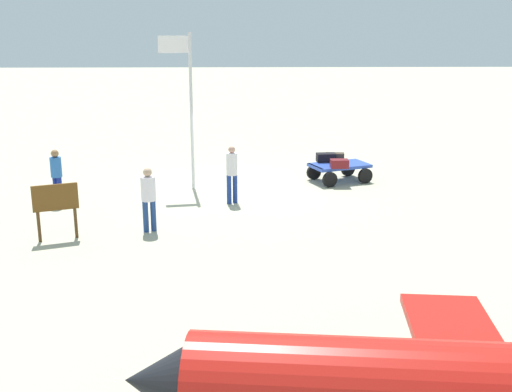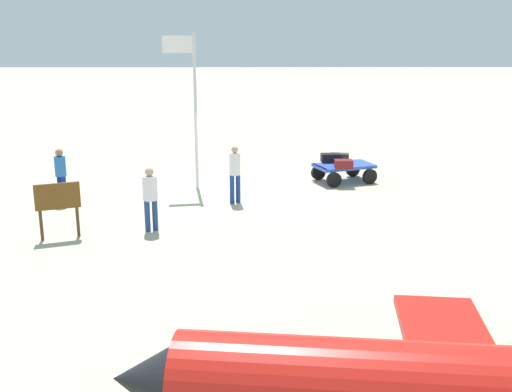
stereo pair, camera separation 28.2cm
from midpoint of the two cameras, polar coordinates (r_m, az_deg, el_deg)
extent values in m
plane|color=#B5B194|center=(20.06, -2.03, 0.78)|extent=(120.00, 120.00, 0.00)
cube|color=#2E4DB7|center=(20.92, 7.30, 2.81)|extent=(2.17, 1.69, 0.10)
cube|color=#2E4DB7|center=(20.49, 5.10, 2.61)|extent=(0.44, 0.99, 0.10)
cylinder|color=black|center=(20.19, 6.41, 1.51)|extent=(0.51, 0.29, 0.50)
cylinder|color=black|center=(21.15, 4.95, 2.19)|extent=(0.51, 0.29, 0.50)
cylinder|color=black|center=(20.85, 9.63, 1.83)|extent=(0.51, 0.29, 0.50)
cylinder|color=black|center=(21.78, 8.08, 2.48)|extent=(0.51, 0.29, 0.50)
cube|color=black|center=(21.17, 6.06, 3.54)|extent=(0.66, 0.42, 0.29)
cube|color=#382D22|center=(21.29, 6.90, 3.57)|extent=(0.65, 0.41, 0.28)
cube|color=maroon|center=(20.30, 7.27, 2.97)|extent=(0.58, 0.37, 0.27)
cylinder|color=navy|center=(15.98, -9.92, -1.77)|extent=(0.14, 0.14, 0.82)
cylinder|color=navy|center=(15.93, -10.61, -1.86)|extent=(0.14, 0.14, 0.82)
cylinder|color=silver|center=(15.76, -10.38, 0.67)|extent=(0.49, 0.49, 0.62)
sphere|color=tan|center=(15.66, -10.46, 2.16)|extent=(0.22, 0.22, 0.22)
cylinder|color=navy|center=(18.26, -2.38, 0.69)|extent=(0.14, 0.14, 0.86)
cylinder|color=navy|center=(18.17, -2.94, 0.61)|extent=(0.14, 0.14, 0.86)
cylinder|color=silver|center=(18.04, -2.69, 2.96)|extent=(0.44, 0.44, 0.65)
sphere|color=tan|center=(17.95, -2.70, 4.29)|extent=(0.20, 0.20, 0.20)
cylinder|color=navy|center=(18.95, -17.97, 0.43)|extent=(0.14, 0.14, 0.82)
cylinder|color=navy|center=(19.11, -18.32, 0.52)|extent=(0.14, 0.14, 0.82)
cylinder|color=#2863B2|center=(18.87, -18.32, 2.54)|extent=(0.45, 0.45, 0.58)
sphere|color=#926C46|center=(18.79, -18.42, 3.73)|extent=(0.22, 0.22, 0.22)
cone|color=black|center=(7.63, -9.68, -16.50)|extent=(1.01, 1.20, 1.11)
cube|color=red|center=(7.59, 18.82, -16.29)|extent=(1.60, 4.75, 0.12)
cylinder|color=silver|center=(19.58, -6.36, 7.59)|extent=(0.10, 0.10, 4.87)
cube|color=white|center=(19.46, -8.06, 13.63)|extent=(0.90, 0.17, 0.51)
cylinder|color=#4C3319|center=(15.92, -16.72, -2.39)|extent=(0.08, 0.08, 0.75)
cylinder|color=#4C3319|center=(15.88, -19.80, -2.70)|extent=(0.08, 0.08, 0.75)
cube|color=brown|center=(15.71, -18.47, -0.12)|extent=(1.03, 0.43, 0.65)
camera|label=1|loc=(0.14, -90.58, -0.16)|focal=43.52mm
camera|label=2|loc=(0.14, 89.42, 0.16)|focal=43.52mm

